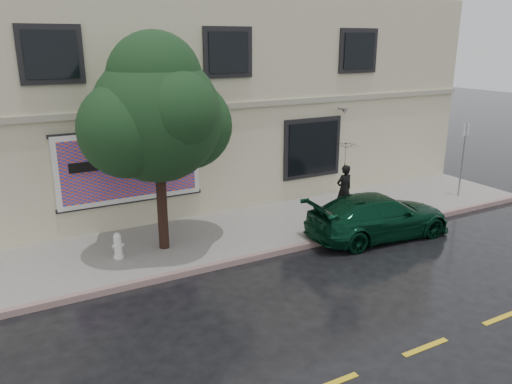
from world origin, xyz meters
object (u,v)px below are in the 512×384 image
street_tree (157,118)px  pedestrian (344,189)px  fire_hydrant (118,246)px  car (379,216)px

street_tree → pedestrian: bearing=-0.5°
pedestrian → fire_hydrant: bearing=-0.5°
pedestrian → fire_hydrant: size_ratio=2.30×
pedestrian → street_tree: size_ratio=0.31×
street_tree → fire_hydrant: bearing=-176.0°
car → fire_hydrant: car is taller
pedestrian → fire_hydrant: 7.31m
pedestrian → car: bearing=84.4°
street_tree → fire_hydrant: street_tree is taller
car → street_tree: (-5.89, 1.89, 3.04)m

